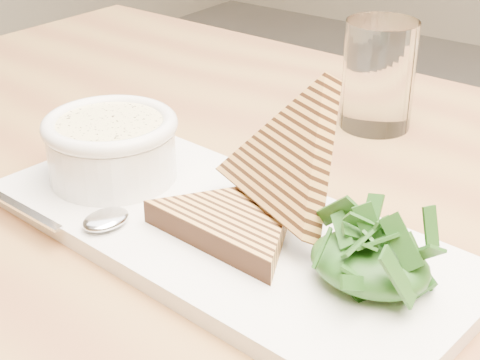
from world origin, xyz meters
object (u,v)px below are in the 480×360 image
Objects in this scene: platter at (226,232)px; soup_bowl at (112,154)px; table_top at (251,221)px; glass_near at (379,75)px.

soup_bowl is at bearing 177.19° from platter.
platter is 3.64× the size of soup_bowl.
table_top is at bearing 27.02° from soup_bowl.
platter is at bearing -72.06° from table_top.
glass_near is at bearing 92.23° from platter.
table_top is 0.25m from glass_near.
table_top is at bearing -92.47° from glass_near.
soup_bowl is 0.97× the size of glass_near.
table_top is 10.77× the size of soup_bowl.
soup_bowl is at bearing -113.61° from glass_near.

